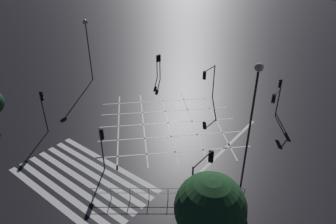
{
  "coord_description": "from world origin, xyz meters",
  "views": [
    {
      "loc": [
        16.39,
        -21.16,
        16.04
      ],
      "look_at": [
        0.0,
        0.0,
        1.29
      ],
      "focal_mm": 32.0,
      "sensor_mm": 36.0,
      "label": 1
    }
  ],
  "objects_px": {
    "traffic_light_sw_cross": "(43,103)",
    "traffic_light_median_south": "(102,141)",
    "street_lamp_east": "(253,107)",
    "traffic_light_median_north": "(209,77)",
    "traffic_light_nw_cross": "(159,62)",
    "traffic_light_ne_main": "(279,89)",
    "street_lamp_west": "(87,34)",
    "traffic_light_se_cross": "(203,169)",
    "street_tree_near": "(210,208)",
    "traffic_light_nw_main": "(157,62)",
    "traffic_light_ne_cross": "(275,99)"
  },
  "relations": [
    {
      "from": "traffic_light_sw_cross",
      "to": "traffic_light_median_south",
      "type": "bearing_deg",
      "value": -92.63
    },
    {
      "from": "street_lamp_east",
      "to": "traffic_light_median_north",
      "type": "bearing_deg",
      "value": 130.6
    },
    {
      "from": "traffic_light_nw_cross",
      "to": "traffic_light_sw_cross",
      "type": "xyz_separation_m",
      "value": [
        -0.25,
        -17.15,
        0.6
      ]
    },
    {
      "from": "traffic_light_nw_cross",
      "to": "traffic_light_ne_main",
      "type": "relative_size",
      "value": 0.88
    },
    {
      "from": "street_lamp_east",
      "to": "street_lamp_west",
      "type": "bearing_deg",
      "value": 164.07
    },
    {
      "from": "traffic_light_median_north",
      "to": "street_lamp_west",
      "type": "bearing_deg",
      "value": -75.26
    },
    {
      "from": "traffic_light_nw_cross",
      "to": "traffic_light_se_cross",
      "type": "relative_size",
      "value": 0.88
    },
    {
      "from": "street_lamp_east",
      "to": "traffic_light_ne_main",
      "type": "bearing_deg",
      "value": 99.85
    },
    {
      "from": "traffic_light_se_cross",
      "to": "street_tree_near",
      "type": "xyz_separation_m",
      "value": [
        2.83,
        -4.07,
        1.57
      ]
    },
    {
      "from": "traffic_light_nw_cross",
      "to": "traffic_light_median_north",
      "type": "distance_m",
      "value": 8.83
    },
    {
      "from": "traffic_light_sw_cross",
      "to": "street_lamp_east",
      "type": "xyz_separation_m",
      "value": [
        18.76,
        3.98,
        4.02
      ]
    },
    {
      "from": "traffic_light_nw_main",
      "to": "traffic_light_nw_cross",
      "type": "bearing_deg",
      "value": -25.74
    },
    {
      "from": "traffic_light_nw_main",
      "to": "street_lamp_west",
      "type": "xyz_separation_m",
      "value": [
        -6.6,
        -6.12,
        3.97
      ]
    },
    {
      "from": "traffic_light_nw_main",
      "to": "traffic_light_median_north",
      "type": "height_order",
      "value": "traffic_light_median_north"
    },
    {
      "from": "traffic_light_median_north",
      "to": "traffic_light_ne_cross",
      "type": "bearing_deg",
      "value": 91.52
    },
    {
      "from": "traffic_light_sw_cross",
      "to": "street_lamp_east",
      "type": "distance_m",
      "value": 19.59
    },
    {
      "from": "traffic_light_nw_main",
      "to": "traffic_light_median_south",
      "type": "xyz_separation_m",
      "value": [
        9.07,
        -17.83,
        0.42
      ]
    },
    {
      "from": "traffic_light_nw_cross",
      "to": "traffic_light_se_cross",
      "type": "height_order",
      "value": "traffic_light_se_cross"
    },
    {
      "from": "traffic_light_sw_cross",
      "to": "street_tree_near",
      "type": "distance_m",
      "value": 20.04
    },
    {
      "from": "traffic_light_nw_main",
      "to": "traffic_light_sw_cross",
      "type": "xyz_separation_m",
      "value": [
        0.32,
        -17.42,
        0.8
      ]
    },
    {
      "from": "traffic_light_se_cross",
      "to": "street_lamp_east",
      "type": "height_order",
      "value": "street_lamp_east"
    },
    {
      "from": "traffic_light_median_south",
      "to": "traffic_light_sw_cross",
      "type": "relative_size",
      "value": 0.87
    },
    {
      "from": "street_lamp_east",
      "to": "street_tree_near",
      "type": "distance_m",
      "value": 7.27
    },
    {
      "from": "street_lamp_west",
      "to": "traffic_light_nw_main",
      "type": "bearing_deg",
      "value": 42.8
    },
    {
      "from": "traffic_light_median_north",
      "to": "street_tree_near",
      "type": "distance_m",
      "value": 21.25
    },
    {
      "from": "traffic_light_ne_cross",
      "to": "street_lamp_east",
      "type": "relative_size",
      "value": 0.34
    },
    {
      "from": "street_tree_near",
      "to": "traffic_light_ne_cross",
      "type": "bearing_deg",
      "value": 99.54
    },
    {
      "from": "traffic_light_nw_main",
      "to": "street_lamp_east",
      "type": "bearing_deg",
      "value": -35.18
    },
    {
      "from": "traffic_light_sw_cross",
      "to": "traffic_light_nw_main",
      "type": "bearing_deg",
      "value": 1.04
    },
    {
      "from": "traffic_light_median_north",
      "to": "street_lamp_east",
      "type": "height_order",
      "value": "street_lamp_east"
    },
    {
      "from": "traffic_light_ne_main",
      "to": "traffic_light_median_south",
      "type": "height_order",
      "value": "traffic_light_ne_main"
    },
    {
      "from": "traffic_light_nw_cross",
      "to": "traffic_light_sw_cross",
      "type": "bearing_deg",
      "value": -0.83
    },
    {
      "from": "traffic_light_ne_main",
      "to": "street_tree_near",
      "type": "xyz_separation_m",
      "value": [
        3.4,
        -20.24,
        1.64
      ]
    },
    {
      "from": "traffic_light_ne_cross",
      "to": "traffic_light_se_cross",
      "type": "bearing_deg",
      "value": 1.05
    },
    {
      "from": "street_lamp_east",
      "to": "street_tree_near",
      "type": "relative_size",
      "value": 1.59
    },
    {
      "from": "traffic_light_ne_main",
      "to": "street_lamp_east",
      "type": "distance_m",
      "value": 14.4
    },
    {
      "from": "traffic_light_sw_cross",
      "to": "traffic_light_median_north",
      "type": "xyz_separation_m",
      "value": [
        8.9,
        15.47,
        -0.09
      ]
    },
    {
      "from": "traffic_light_se_cross",
      "to": "traffic_light_median_south",
      "type": "xyz_separation_m",
      "value": [
        -8.22,
        -1.75,
        -0.19
      ]
    },
    {
      "from": "traffic_light_median_north",
      "to": "street_lamp_east",
      "type": "distance_m",
      "value": 15.69
    },
    {
      "from": "traffic_light_nw_main",
      "to": "traffic_light_ne_cross",
      "type": "bearing_deg",
      "value": -5.85
    },
    {
      "from": "traffic_light_ne_main",
      "to": "street_lamp_west",
      "type": "distance_m",
      "value": 24.38
    },
    {
      "from": "traffic_light_se_cross",
      "to": "traffic_light_ne_cross",
      "type": "distance_m",
      "value": 14.34
    },
    {
      "from": "traffic_light_ne_cross",
      "to": "traffic_light_ne_main",
      "type": "bearing_deg",
      "value": -170.52
    },
    {
      "from": "traffic_light_se_cross",
      "to": "street_tree_near",
      "type": "relative_size",
      "value": 0.63
    },
    {
      "from": "street_lamp_east",
      "to": "traffic_light_nw_cross",
      "type": "bearing_deg",
      "value": 144.56
    },
    {
      "from": "traffic_light_median_north",
      "to": "traffic_light_se_cross",
      "type": "bearing_deg",
      "value": 29.75
    },
    {
      "from": "traffic_light_median_south",
      "to": "street_tree_near",
      "type": "distance_m",
      "value": 11.42
    },
    {
      "from": "street_lamp_west",
      "to": "street_tree_near",
      "type": "bearing_deg",
      "value": -27.69
    },
    {
      "from": "traffic_light_ne_main",
      "to": "traffic_light_ne_cross",
      "type": "height_order",
      "value": "traffic_light_ne_main"
    },
    {
      "from": "traffic_light_nw_cross",
      "to": "traffic_light_ne_cross",
      "type": "relative_size",
      "value": 1.04
    }
  ]
}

